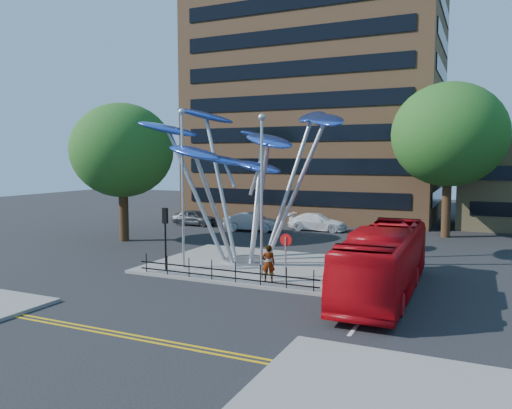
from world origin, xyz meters
The scene contains 18 objects.
ground centered at (0.00, 0.00, 0.00)m, with size 120.00×120.00×0.00m, color black.
traffic_island centered at (-1.00, 6.00, 0.07)m, with size 12.00×9.00×0.15m, color slate.
double_yellow_near centered at (0.00, -6.00, 0.01)m, with size 40.00×0.12×0.01m, color gold.
double_yellow_far centered at (0.00, -6.30, 0.01)m, with size 40.00×0.12×0.01m, color gold.
brick_tower centered at (-6.00, 32.00, 15.00)m, with size 25.00×15.00×30.00m, color #8E613E.
tree_right centered at (8.00, 22.00, 8.04)m, with size 8.80×8.80×12.11m.
tree_left centered at (-14.00, 10.00, 6.79)m, with size 7.60×7.60×10.32m.
leaf_sculpture centered at (-2.07, 6.68, 6.87)m, with size 12.72×9.54×9.51m.
street_lamp_left centered at (-4.50, 3.50, 5.36)m, with size 0.36×0.36×8.80m.
street_lamp_right centered at (0.50, 3.00, 5.09)m, with size 0.36×0.36×8.30m.
traffic_light_island centered at (-5.00, 2.50, 2.61)m, with size 0.28×0.18×3.42m.
no_entry_sign_island centered at (2.00, 2.52, 1.82)m, with size 0.60×0.10×2.45m.
pedestrian_railing_front centered at (-1.00, 1.70, 0.55)m, with size 10.00×0.06×1.00m.
red_bus centered at (6.60, 3.05, 1.56)m, with size 2.62×11.19×3.12m, color #AE080F.
pedestrian centered at (1.09, 2.50, 1.07)m, with size 0.67×0.44×1.85m, color gray.
parked_car_left centered at (-13.69, 19.61, 0.73)m, with size 1.73×4.29×1.46m, color #3F4247.
parked_car_mid centered at (-7.27, 18.52, 0.78)m, with size 1.66×4.76×1.57m, color #9C9FA3.
parked_car_right centered at (-2.31, 21.16, 0.73)m, with size 2.05×5.05×1.47m, color white.
Camera 1 is at (10.63, -19.80, 6.28)m, focal length 35.00 mm.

